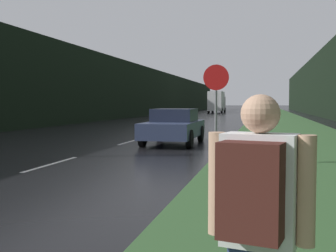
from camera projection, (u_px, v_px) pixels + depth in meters
The scene contains 11 objects.
grass_verge at pixel (281, 122), 37.23m from camera, with size 6.00×240.00×0.02m, color #33562D.
lane_stripe_c at pixel (52, 164), 11.74m from camera, with size 0.12×3.00×0.01m, color silver.
lane_stripe_d at pixel (130, 142), 18.55m from camera, with size 0.12×3.00×0.01m, color silver.
lane_stripe_e at pixel (166, 131), 25.36m from camera, with size 0.12×3.00×0.01m, color silver.
lane_stripe_f at pixel (187, 125), 32.17m from camera, with size 0.12×3.00×0.01m, color silver.
treeline_far_side at pixel (129, 90), 50.68m from camera, with size 2.00×140.00×6.42m, color black.
treeline_near_side at pixel (336, 81), 45.40m from camera, with size 2.00×140.00×8.11m, color black.
stop_sign at pixel (216, 103), 11.52m from camera, with size 0.70×0.07×2.75m.
hitchhiker_with_backpack at pixel (257, 227), 2.36m from camera, with size 0.60×0.48×1.76m.
car_passing_near at pixel (174, 126), 17.43m from camera, with size 2.05×4.52×1.46m.
delivery_truck at pixel (217, 102), 71.42m from camera, with size 2.43×8.25×3.60m.
Camera 1 is at (5.77, 1.51, 1.71)m, focal length 45.00 mm.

